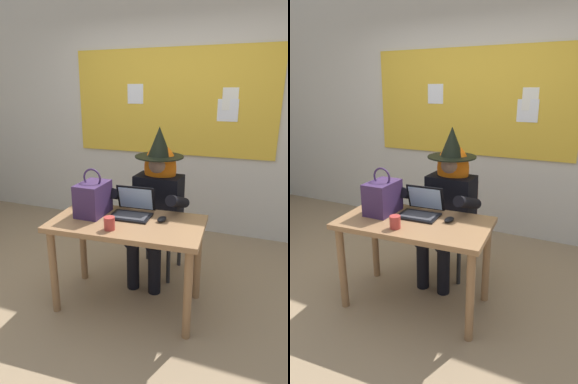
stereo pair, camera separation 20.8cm
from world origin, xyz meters
TOP-DOWN VIEW (x-y plane):
  - ground_plane at (0.00, 0.00)m, footprint 24.00×24.00m
  - wall_back_bulletin at (0.00, 1.75)m, footprint 6.40×1.90m
  - desk_main at (0.16, 0.03)m, footprint 1.20×0.69m
  - chair_at_desk at (0.21, 0.70)m, footprint 0.44×0.44m
  - person_costumed at (0.21, 0.58)m, footprint 0.60×0.68m
  - laptop at (0.15, 0.17)m, footprint 0.33×0.30m
  - computer_mouse at (0.41, 0.13)m, footprint 0.07×0.11m
  - handbag at (-0.16, 0.08)m, footprint 0.20×0.30m
  - coffee_mug at (0.10, -0.15)m, footprint 0.08×0.08m

SIDE VIEW (x-z plane):
  - ground_plane at x=0.00m, z-range 0.00..0.00m
  - chair_at_desk at x=0.21m, z-range 0.05..0.93m
  - desk_main at x=0.16m, z-range 0.25..0.99m
  - computer_mouse at x=0.41m, z-range 0.74..0.77m
  - person_costumed at x=0.21m, z-range 0.08..1.47m
  - coffee_mug at x=0.10m, z-range 0.74..0.83m
  - laptop at x=0.15m, z-range 0.67..0.90m
  - handbag at x=-0.16m, z-range 0.68..1.06m
  - wall_back_bulletin at x=0.00m, z-range 0.01..2.91m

